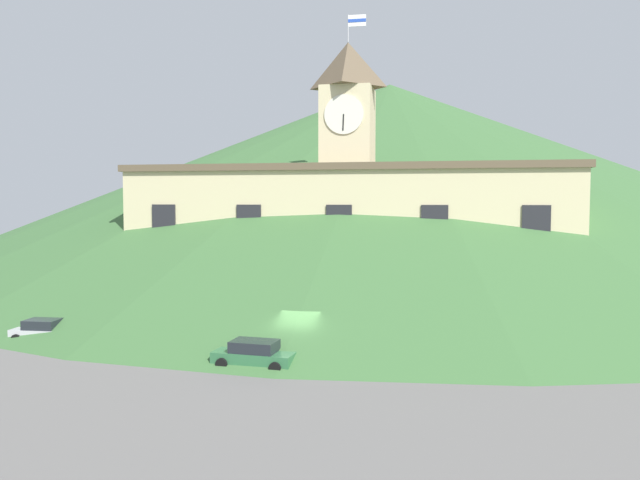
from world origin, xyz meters
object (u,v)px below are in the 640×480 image
(street_lamp_far_left, at_px, (416,276))
(pedestrian, at_px, (355,315))
(car_green_wagon, at_px, (254,355))
(car_silver_hatch, at_px, (43,331))
(car_blue_van, at_px, (331,329))
(street_lamp_right, at_px, (247,267))

(street_lamp_far_left, relative_size, pedestrian, 2.45)
(car_green_wagon, distance_m, pedestrian, 12.44)
(car_green_wagon, relative_size, car_silver_hatch, 1.18)
(car_blue_van, bearing_deg, street_lamp_right, 135.98)
(street_lamp_right, height_order, car_green_wagon, street_lamp_right)
(car_blue_van, bearing_deg, pedestrian, 84.84)
(street_lamp_far_left, xyz_separation_m, pedestrian, (-4.20, -5.36, -2.32))
(car_silver_hatch, bearing_deg, pedestrian, 19.60)
(pedestrian, bearing_deg, car_blue_van, -41.08)
(street_lamp_far_left, height_order, car_silver_hatch, street_lamp_far_left)
(car_silver_hatch, bearing_deg, street_lamp_far_left, 26.42)
(car_green_wagon, height_order, car_silver_hatch, car_green_wagon)
(car_silver_hatch, relative_size, pedestrian, 2.17)
(street_lamp_right, bearing_deg, car_silver_hatch, -124.97)
(car_green_wagon, relative_size, pedestrian, 2.57)
(car_green_wagon, bearing_deg, street_lamp_far_left, 69.05)
(street_lamp_right, relative_size, car_green_wagon, 1.08)
(pedestrian, bearing_deg, car_silver_hatch, -98.13)
(car_silver_hatch, xyz_separation_m, pedestrian, (19.62, 8.42, 0.31))
(car_silver_hatch, height_order, car_blue_van, car_blue_van)
(street_lamp_far_left, distance_m, car_silver_hatch, 27.64)
(street_lamp_right, xyz_separation_m, pedestrian, (9.99, -5.36, -2.69))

